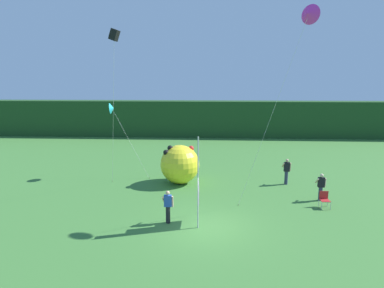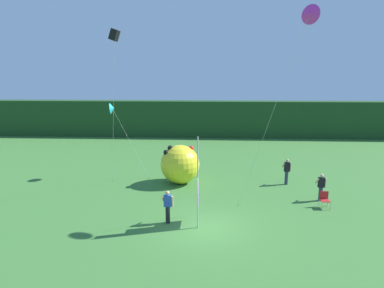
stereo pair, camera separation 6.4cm
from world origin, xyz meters
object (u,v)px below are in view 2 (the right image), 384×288
at_px(person_far_left, 168,206).
at_px(kite_cyan_delta_0, 112,109).
at_px(banner_flag, 198,183).
at_px(folding_chair, 324,199).
at_px(person_near_banner, 321,186).
at_px(person_mid_field, 287,171).
at_px(kite_magenta_delta_1, 309,14).
at_px(inflatable_balloon, 180,164).
at_px(kite_black_box_2, 114,37).

relative_size(person_far_left, kite_cyan_delta_0, 0.31).
relative_size(banner_flag, folding_chair, 4.96).
relative_size(person_near_banner, person_mid_field, 0.93).
relative_size(kite_cyan_delta_0, kite_magenta_delta_1, 0.51).
height_order(person_mid_field, person_far_left, person_mid_field).
distance_m(inflatable_balloon, folding_chair, 9.18).
height_order(person_far_left, kite_magenta_delta_1, kite_magenta_delta_1).
bearing_deg(kite_magenta_delta_1, folding_chair, 27.62).
height_order(banner_flag, person_near_banner, banner_flag).
height_order(person_near_banner, kite_cyan_delta_0, kite_cyan_delta_0).
xyz_separation_m(person_near_banner, kite_black_box_2, (-11.68, -0.19, 8.35)).
distance_m(person_near_banner, kite_black_box_2, 14.36).
relative_size(person_mid_field, folding_chair, 1.96).
bearing_deg(person_near_banner, kite_black_box_2, -179.09).
distance_m(banner_flag, person_near_banner, 7.98).
height_order(person_mid_field, kite_black_box_2, kite_black_box_2).
relative_size(banner_flag, kite_black_box_2, 0.46).
distance_m(banner_flag, kite_black_box_2, 9.18).
relative_size(kite_cyan_delta_0, kite_black_box_2, 0.55).
distance_m(banner_flag, person_mid_field, 8.76).
bearing_deg(kite_cyan_delta_0, kite_magenta_delta_1, -29.02).
distance_m(kite_cyan_delta_0, kite_magenta_delta_1, 14.06).
relative_size(banner_flag, kite_magenta_delta_1, 0.42).
bearing_deg(person_mid_field, person_far_left, -138.31).
xyz_separation_m(kite_cyan_delta_0, kite_magenta_delta_1, (11.48, -6.37, 5.05)).
xyz_separation_m(inflatable_balloon, folding_chair, (8.31, -3.82, -0.81)).
relative_size(person_mid_field, kite_cyan_delta_0, 0.33).
bearing_deg(kite_black_box_2, inflatable_balloon, 42.41).
bearing_deg(kite_magenta_delta_1, person_far_left, -167.14).
distance_m(folding_chair, kite_cyan_delta_0, 14.97).
relative_size(kite_magenta_delta_1, kite_black_box_2, 1.08).
bearing_deg(person_far_left, kite_magenta_delta_1, 12.86).
bearing_deg(person_far_left, folding_chair, 16.20).
distance_m(kite_cyan_delta_0, kite_black_box_2, 6.53).
bearing_deg(banner_flag, person_far_left, 173.41).
height_order(person_mid_field, kite_magenta_delta_1, kite_magenta_delta_1).
distance_m(person_mid_field, kite_magenta_delta_1, 10.25).
bearing_deg(banner_flag, person_mid_field, 49.08).
distance_m(person_far_left, kite_black_box_2, 9.51).
distance_m(person_mid_field, inflatable_balloon, 7.14).
bearing_deg(person_far_left, person_near_banner, 22.23).
height_order(banner_flag, kite_cyan_delta_0, kite_cyan_delta_0).
bearing_deg(person_near_banner, banner_flag, -152.52).
bearing_deg(folding_chair, banner_flag, -159.28).
bearing_deg(person_far_left, kite_cyan_delta_0, 121.83).
bearing_deg(person_far_left, kite_black_box_2, 134.38).
distance_m(inflatable_balloon, kite_cyan_delta_0, 6.29).
bearing_deg(kite_cyan_delta_0, kite_black_box_2, -69.94).
height_order(person_near_banner, kite_magenta_delta_1, kite_magenta_delta_1).
bearing_deg(kite_cyan_delta_0, person_far_left, -58.17).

